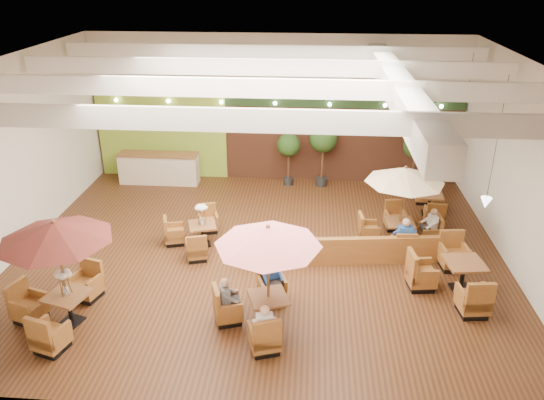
# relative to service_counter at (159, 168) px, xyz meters

# --- Properties ---
(room) EXTENTS (14.04, 14.00, 5.52)m
(room) POSITION_rel_service_counter_xyz_m (4.65, -3.88, 3.05)
(room) COLOR #381E0F
(room) RESTS_ON ground
(service_counter) EXTENTS (3.00, 0.75, 1.18)m
(service_counter) POSITION_rel_service_counter_xyz_m (0.00, 0.00, 0.00)
(service_counter) COLOR beige
(service_counter) RESTS_ON ground
(booth_divider) EXTENTS (5.90, 0.89, 0.82)m
(booth_divider) POSITION_rel_service_counter_xyz_m (6.77, -5.51, -0.17)
(booth_divider) COLOR brown
(booth_divider) RESTS_ON ground
(table_0) EXTENTS (2.66, 2.80, 2.72)m
(table_0) POSITION_rel_service_counter_xyz_m (0.18, -8.68, 1.36)
(table_0) COLOR brown
(table_0) RESTS_ON ground
(table_1) EXTENTS (2.57, 2.71, 2.62)m
(table_1) POSITION_rel_service_counter_xyz_m (4.85, -8.36, 1.30)
(table_1) COLOR brown
(table_1) RESTS_ON ground
(table_2) EXTENTS (2.48, 2.48, 2.51)m
(table_2) POSITION_rel_service_counter_xyz_m (8.51, -4.14, 1.13)
(table_2) COLOR brown
(table_2) RESTS_ON ground
(table_3) EXTENTS (1.70, 2.44, 1.46)m
(table_3) POSITION_rel_service_counter_xyz_m (2.40, -4.72, -0.14)
(table_3) COLOR brown
(table_3) RESTS_ON ground
(table_4) EXTENTS (1.95, 2.86, 1.05)m
(table_4) POSITION_rel_service_counter_xyz_m (9.49, -6.55, -0.19)
(table_4) COLOR brown
(table_4) RESTS_ON ground
(table_5) EXTENTS (0.87, 2.46, 0.92)m
(table_5) POSITION_rel_service_counter_xyz_m (9.80, -2.01, -0.23)
(table_5) COLOR brown
(table_5) RESTS_ON ground
(topiary_0) EXTENTS (0.87, 0.87, 2.03)m
(topiary_0) POSITION_rel_service_counter_xyz_m (4.94, 0.20, 0.93)
(topiary_0) COLOR black
(topiary_0) RESTS_ON ground
(topiary_1) EXTENTS (1.02, 1.02, 2.37)m
(topiary_1) POSITION_rel_service_counter_xyz_m (6.21, 0.20, 1.19)
(topiary_1) COLOR black
(topiary_1) RESTS_ON ground
(topiary_2) EXTENTS (0.91, 0.91, 2.12)m
(topiary_2) POSITION_rel_service_counter_xyz_m (9.58, 0.20, 0.99)
(topiary_2) COLOR black
(topiary_2) RESTS_ON ground
(diner_0) EXTENTS (0.40, 0.36, 0.75)m
(diner_0) POSITION_rel_service_counter_xyz_m (4.91, -9.31, 0.16)
(diner_0) COLOR white
(diner_0) RESTS_ON ground
(diner_1) EXTENTS (0.40, 0.38, 0.71)m
(diner_1) POSITION_rel_service_counter_xyz_m (4.91, -7.40, 0.14)
(diner_1) COLOR #295AB5
(diner_1) RESTS_ON ground
(diner_2) EXTENTS (0.36, 0.40, 0.74)m
(diner_2) POSITION_rel_service_counter_xyz_m (3.95, -8.36, 0.15)
(diner_2) COLOR slate
(diner_2) RESTS_ON ground
(diner_3) EXTENTS (0.42, 0.34, 0.84)m
(diner_3) POSITION_rel_service_counter_xyz_m (8.51, -5.06, 0.19)
(diner_3) COLOR #295AB5
(diner_3) RESTS_ON ground
(diner_4) EXTENTS (0.33, 0.38, 0.72)m
(diner_4) POSITION_rel_service_counter_xyz_m (9.42, -4.14, 0.14)
(diner_4) COLOR white
(diner_4) RESTS_ON ground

